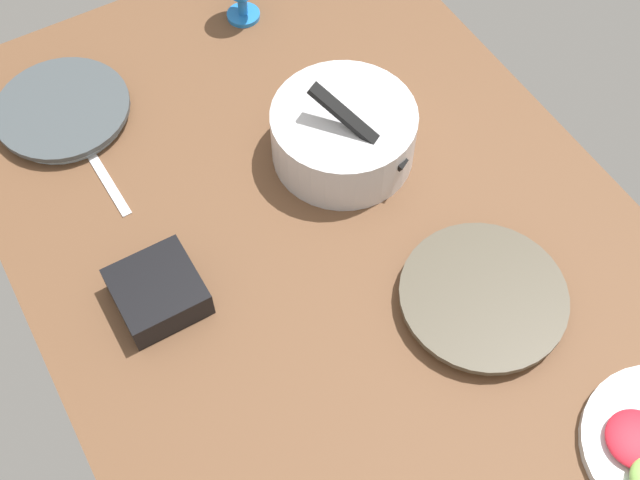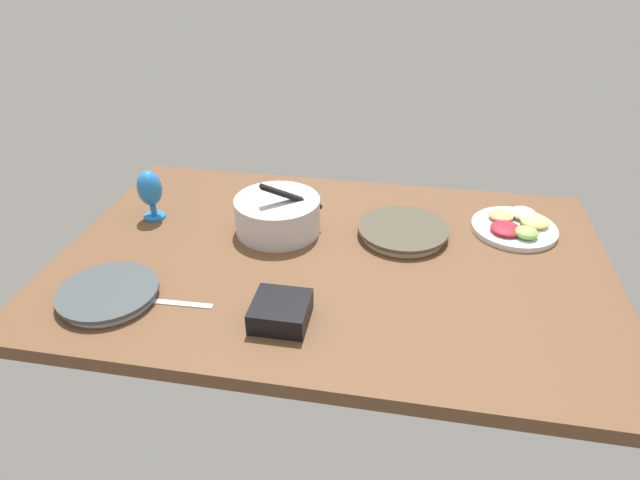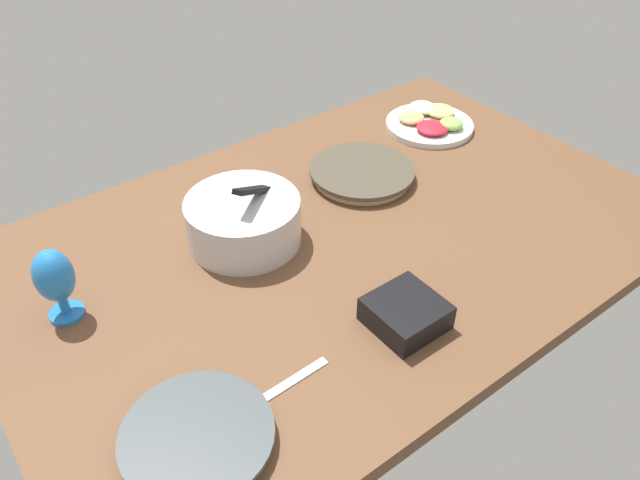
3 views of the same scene
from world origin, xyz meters
TOP-DOWN VIEW (x-y plane):
  - ground_plane at (0.00, 0.00)cm, footprint 160.00×104.00cm
  - dinner_plate_left at (-54.56, -30.38)cm, footprint 26.09×26.09cm
  - dinner_plate_right at (19.86, 15.34)cm, footprint 28.16×28.16cm
  - mixing_bowl at (-19.23, 11.73)cm, footprint 27.02×26.67cm
  - square_bowl_black at (-7.93, -31.07)cm, footprint 13.88×13.88cm
  - fork_by_left_plate at (-35.62, -29.40)cm, footprint 18.05×2.38cm

SIDE VIEW (x-z plane):
  - ground_plane at x=0.00cm, z-range -4.00..0.00cm
  - fork_by_left_plate at x=-35.62cm, z-range 0.00..0.60cm
  - dinner_plate_left at x=-54.56cm, z-range 0.06..2.97cm
  - dinner_plate_right at x=19.86cm, z-range 0.06..3.25cm
  - square_bowl_black at x=-7.93cm, z-range 0.33..6.06cm
  - mixing_bowl at x=-19.23cm, z-range -2.97..15.00cm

